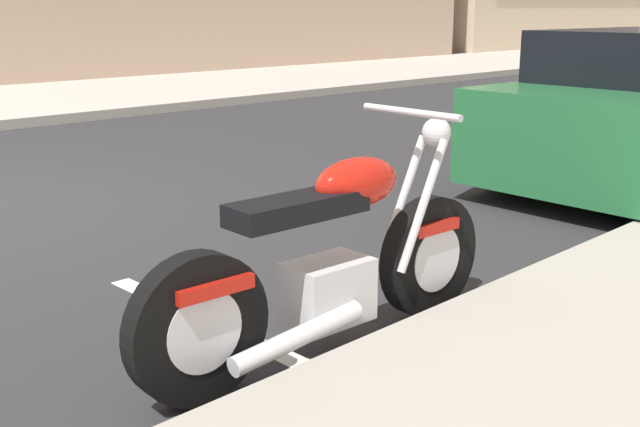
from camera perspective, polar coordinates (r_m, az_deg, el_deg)
sidewalk_far_curb at (r=19.29m, az=3.24°, el=10.27°), size 120.00×5.00×0.14m
parking_stall_stripe at (r=4.01m, az=-6.33°, el=-8.68°), size 0.12×2.20×0.01m
parked_motorcycle at (r=3.64m, az=0.89°, el=-3.82°), size 2.09×0.62×1.12m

